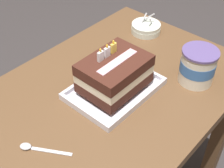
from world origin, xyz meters
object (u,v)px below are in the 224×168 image
(birthday_cake, at_px, (114,73))
(serving_spoon_near_tray, at_px, (32,148))
(ice_cream_tub, at_px, (198,66))
(foil_tray, at_px, (114,89))
(bowl_stack, at_px, (146,28))

(birthday_cake, height_order, serving_spoon_near_tray, birthday_cake)
(ice_cream_tub, bearing_deg, serving_spoon_near_tray, 161.64)
(foil_tray, distance_m, ice_cream_tub, 0.30)
(bowl_stack, distance_m, serving_spoon_near_tray, 0.72)
(bowl_stack, bearing_deg, serving_spoon_near_tray, -169.26)
(foil_tray, relative_size, bowl_stack, 2.43)
(birthday_cake, relative_size, bowl_stack, 1.74)
(bowl_stack, relative_size, serving_spoon_near_tray, 0.89)
(foil_tray, xyz_separation_m, serving_spoon_near_tray, (-0.34, 0.01, -0.00))
(foil_tray, bearing_deg, ice_cream_tub, -37.05)
(foil_tray, relative_size, birthday_cake, 1.40)
(ice_cream_tub, distance_m, serving_spoon_near_tray, 0.60)
(birthday_cake, bearing_deg, foil_tray, -90.00)
(serving_spoon_near_tray, bearing_deg, ice_cream_tub, -18.36)
(bowl_stack, height_order, serving_spoon_near_tray, bowl_stack)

